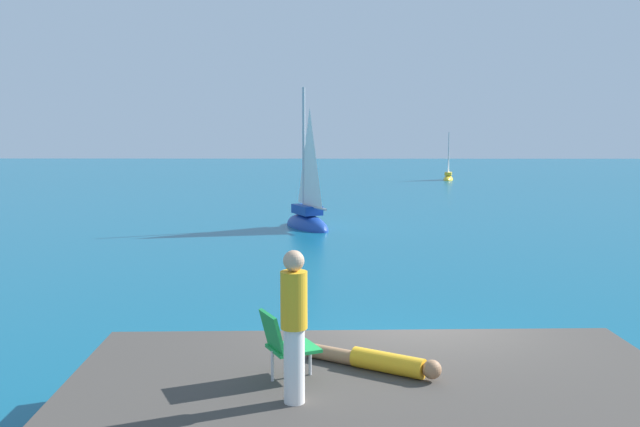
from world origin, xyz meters
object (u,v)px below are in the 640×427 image
object	(u,v)px
sailboat_near	(307,220)
sailboat_far	(448,177)
person_standing	(294,322)
beach_chair	(284,342)
person_sunbather	(378,361)

from	to	relation	value
sailboat_near	sailboat_far	distance (m)	27.18
person_standing	beach_chair	size ratio (longest dim) A/B	2.03
sailboat_far	sailboat_near	bearing A→B (deg)	-7.81
sailboat_near	sailboat_far	xyz separation A→B (m)	(9.87, 25.32, -0.10)
sailboat_near	beach_chair	world-z (taller)	sailboat_near
person_sunbather	sailboat_near	bearing A→B (deg)	-55.21
sailboat_near	person_sunbather	world-z (taller)	sailboat_near
sailboat_near	person_sunbather	xyz separation A→B (m)	(1.36, -18.08, 0.68)
sailboat_near	person_standing	size ratio (longest dim) A/B	3.62
person_sunbather	person_standing	distance (m)	1.54
person_sunbather	beach_chair	bearing A→B (deg)	45.27
beach_chair	sailboat_near	bearing A→B (deg)	65.22
sailboat_near	person_standing	bearing A→B (deg)	155.08
beach_chair	person_sunbather	bearing A→B (deg)	-10.82
sailboat_near	sailboat_far	size ratio (longest dim) A/B	1.49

